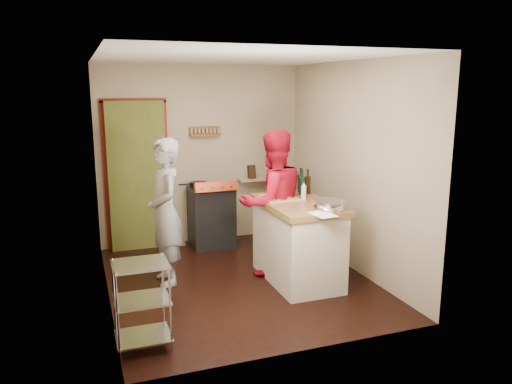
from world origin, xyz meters
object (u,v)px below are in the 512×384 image
at_px(island, 298,240).
at_px(person_stripe, 165,212).
at_px(person_red, 273,203).
at_px(stove, 211,216).
at_px(wire_shelving, 142,301).

relative_size(island, person_stripe, 0.83).
relative_size(island, person_red, 0.79).
distance_m(stove, wire_shelving, 2.94).
height_order(stove, wire_shelving, stove).
height_order(island, person_stripe, person_stripe).
xyz_separation_m(island, person_red, (-0.20, 0.32, 0.39)).
bearing_deg(person_red, person_stripe, -13.80).
bearing_deg(island, stove, 110.66).
distance_m(island, person_stripe, 1.59).
distance_m(wire_shelving, person_stripe, 1.58).
height_order(stove, person_stripe, person_stripe).
relative_size(wire_shelving, person_stripe, 0.47).
xyz_separation_m(island, person_stripe, (-1.48, 0.47, 0.35)).
distance_m(island, person_red, 0.54).
distance_m(stove, island, 1.77).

